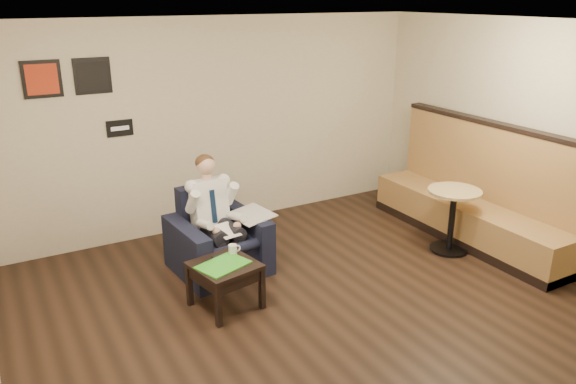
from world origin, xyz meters
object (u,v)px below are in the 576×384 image
seated_man (222,222)px  smartphone (219,256)px  armchair (218,233)px  side_table (225,285)px  coffee_mug (233,249)px  cafe_table (452,221)px  banquette (473,184)px  green_folder (223,265)px

seated_man → smartphone: bearing=-121.6°
armchair → side_table: 0.87m
seated_man → coffee_mug: 0.54m
cafe_table → smartphone: bearing=173.7°
banquette → cafe_table: bearing=-161.3°
smartphone → armchair: bearing=67.5°
armchair → smartphone: size_ratio=6.36×
seated_man → side_table: size_ratio=2.15×
green_folder → coffee_mug: bearing=44.7°
side_table → green_folder: bearing=-135.3°
green_folder → coffee_mug: 0.28m
seated_man → cafe_table: seated_man is taller
seated_man → coffee_mug: size_ratio=12.43×
seated_man → coffee_mug: seated_man is taller
cafe_table → seated_man: bearing=163.0°
smartphone → cafe_table: cafe_table is taller
coffee_mug → cafe_table: cafe_table is taller
seated_man → green_folder: (-0.30, -0.71, -0.15)m
armchair → side_table: (-0.27, -0.80, -0.22)m
seated_man → side_table: seated_man is taller
banquette → cafe_table: size_ratio=3.66×
seated_man → cafe_table: size_ratio=1.59×
green_folder → smartphone: size_ratio=3.21×
side_table → cafe_table: cafe_table is taller
coffee_mug → cafe_table: 2.84m
armchair → cafe_table: bearing=-23.8°
armchair → side_table: size_ratio=1.62×
armchair → seated_man: 0.21m
green_folder → banquette: size_ratio=0.17×
armchair → seated_man: size_ratio=0.75×
cafe_table → armchair: bearing=160.8°
green_folder → smartphone: green_folder is taller
seated_man → green_folder: 0.78m
banquette → seated_man: bearing=168.3°
coffee_mug → banquette: size_ratio=0.03×
coffee_mug → cafe_table: (2.82, -0.31, -0.14)m
seated_man → side_table: bearing=-116.6°
armchair → coffee_mug: armchair is taller
coffee_mug → cafe_table: bearing=-6.3°
coffee_mug → armchair: bearing=81.2°
armchair → smartphone: bearing=-116.1°
green_folder → smartphone: bearing=77.0°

